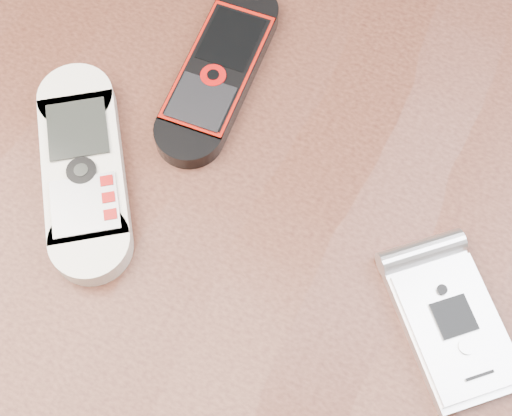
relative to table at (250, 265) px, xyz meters
The scene contains 5 objects.
ground 0.64m from the table, ahead, with size 4.00×4.00×0.00m, color #472B19.
table is the anchor object (origin of this frame).
nokia_white 0.16m from the table, 169.95° to the right, with size 0.05×0.16×0.02m, color white.
nokia_black_red 0.15m from the table, 125.57° to the left, with size 0.05×0.15×0.02m, color black.
motorola_razr 0.18m from the table, ahead, with size 0.05×0.11×0.02m, color silver.
Camera 1 is at (0.08, -0.17, 1.17)m, focal length 50.00 mm.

